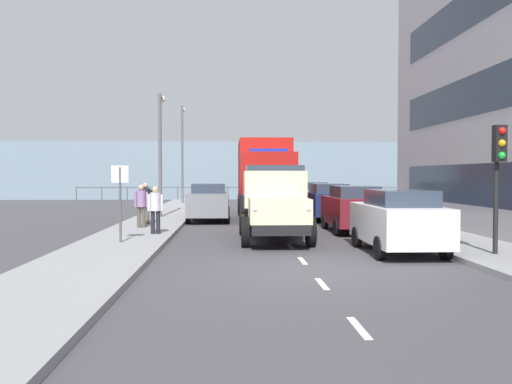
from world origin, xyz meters
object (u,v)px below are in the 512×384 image
at_px(car_maroon_kerbside_1, 353,208).
at_px(lamp_post_far, 182,146).
at_px(car_white_kerbside_near, 398,220).
at_px(car_grey_oppositeside_0, 209,201).
at_px(traffic_light_near, 499,161).
at_px(car_silver_kerbside_3, 311,197).
at_px(pedestrian_in_dark_coat, 145,200).
at_px(car_navy_kerbside_2, 328,201).
at_px(lorry_cargo_red, 264,176).
at_px(pedestrian_strolling, 155,206).
at_px(lamp_post_promenade, 161,143).
at_px(truck_vintage_cream, 274,205).
at_px(pedestrian_near_railing, 141,203).
at_px(street_sign, 120,190).

bearing_deg(car_maroon_kerbside_1, lamp_post_far, -66.95).
xyz_separation_m(car_white_kerbside_near, car_grey_oppositeside_0, (5.54, -10.49, 0.00)).
bearing_deg(traffic_light_near, car_silver_kerbside_3, -82.98).
bearing_deg(pedestrian_in_dark_coat, lamp_post_far, -90.09).
height_order(car_white_kerbside_near, lamp_post_far, lamp_post_far).
distance_m(car_navy_kerbside_2, car_grey_oppositeside_0, 5.54).
bearing_deg(lorry_cargo_red, pedestrian_strolling, 64.09).
distance_m(car_silver_kerbside_3, lamp_post_far, 12.05).
bearing_deg(lorry_cargo_red, traffic_light_near, 109.69).
height_order(car_silver_kerbside_3, traffic_light_near, traffic_light_near).
distance_m(pedestrian_in_dark_coat, lamp_post_promenade, 4.68).
bearing_deg(car_silver_kerbside_3, truck_vintage_cream, 76.21).
xyz_separation_m(pedestrian_near_railing, lamp_post_far, (0.05, -18.02, 3.11)).
bearing_deg(car_navy_kerbside_2, traffic_light_near, 99.95).
distance_m(lorry_cargo_red, street_sign, 11.96).
height_order(car_maroon_kerbside_1, car_navy_kerbside_2, same).
bearing_deg(street_sign, lamp_post_promenade, -89.49).
xyz_separation_m(car_maroon_kerbside_1, car_grey_oppositeside_0, (5.54, -5.19, 0.00)).
distance_m(truck_vintage_cream, car_navy_kerbside_2, 8.42).
xyz_separation_m(car_white_kerbside_near, pedestrian_near_railing, (7.89, -5.92, 0.20)).
bearing_deg(truck_vintage_cream, street_sign, 14.13).
distance_m(pedestrian_near_railing, street_sign, 4.45).
bearing_deg(pedestrian_near_railing, lamp_post_far, -89.85).
bearing_deg(car_navy_kerbside_2, lorry_cargo_red, -34.11).
bearing_deg(car_maroon_kerbside_1, pedestrian_strolling, 12.42).
distance_m(pedestrian_near_railing, lamp_post_far, 18.29).
bearing_deg(street_sign, truck_vintage_cream, -165.87).
distance_m(truck_vintage_cream, car_silver_kerbside_3, 13.21).
relative_size(lorry_cargo_red, car_navy_kerbside_2, 1.99).
height_order(car_navy_kerbside_2, pedestrian_near_railing, pedestrian_near_railing).
bearing_deg(car_navy_kerbside_2, pedestrian_strolling, 43.66).
bearing_deg(car_maroon_kerbside_1, lamp_post_promenade, -37.50).
bearing_deg(lamp_post_far, traffic_light_near, 111.59).
height_order(pedestrian_in_dark_coat, lamp_post_promenade, lamp_post_promenade).
distance_m(car_navy_kerbside_2, pedestrian_in_dark_coat, 8.54).
relative_size(car_silver_kerbside_3, street_sign, 1.89).
relative_size(car_grey_oppositeside_0, pedestrian_strolling, 2.83).
height_order(car_grey_oppositeside_0, street_sign, street_sign).
relative_size(truck_vintage_cream, lorry_cargo_red, 0.69).
height_order(car_navy_kerbside_2, lamp_post_far, lamp_post_far).
relative_size(car_white_kerbside_near, traffic_light_near, 1.22).
bearing_deg(lorry_cargo_red, car_maroon_kerbside_1, 111.84).
distance_m(car_white_kerbside_near, car_navy_kerbside_2, 10.48).
relative_size(car_navy_kerbside_2, pedestrian_in_dark_coat, 2.48).
height_order(pedestrian_near_railing, lamp_post_promenade, lamp_post_promenade).
relative_size(lorry_cargo_red, lamp_post_far, 1.20).
bearing_deg(lamp_post_far, pedestrian_strolling, 92.48).
bearing_deg(lamp_post_promenade, car_silver_kerbside_3, -152.02).
bearing_deg(lamp_post_far, lorry_cargo_red, 113.79).
bearing_deg(truck_vintage_cream, pedestrian_near_railing, -34.38).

